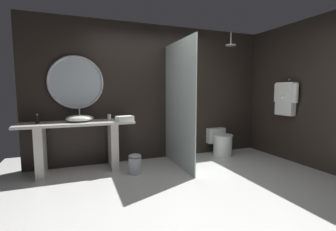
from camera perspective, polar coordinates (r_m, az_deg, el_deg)
ground_plane at (r=3.26m, az=8.79°, el=-18.49°), size 5.76×5.76×0.00m
back_wall_panel at (r=4.71m, az=-2.58°, el=5.46°), size 4.80×0.10×2.60m
side_wall_right at (r=5.08m, az=28.18°, el=4.80°), size 0.10×2.47×2.60m
vanity_counter at (r=4.19m, az=-20.81°, el=-5.68°), size 1.80×0.56×0.84m
vessel_sink at (r=4.15m, az=-20.55°, el=-0.63°), size 0.44×0.36×0.21m
tumbler_cup at (r=4.19m, az=-13.99°, el=-0.41°), size 0.06×0.06×0.11m
soap_dispenser at (r=4.20m, az=-29.02°, el=-0.79°), size 0.05×0.05×0.15m
round_wall_mirror at (r=4.38m, az=-21.31°, el=7.46°), size 0.92×0.04×0.92m
shower_glass_panel at (r=4.13m, az=2.66°, el=2.58°), size 0.02×1.28×2.20m
rain_shower_head at (r=5.01m, az=14.91°, el=16.29°), size 0.21×0.21×0.28m
hanging_bathrobe at (r=5.02m, az=26.49°, el=3.89°), size 0.20×0.53×0.69m
toilet at (r=5.11m, az=12.71°, el=-6.40°), size 0.40×0.56×0.54m
waste_bin at (r=3.95m, az=-7.97°, el=-11.44°), size 0.21×0.21×0.33m
folded_hand_towel at (r=4.03m, az=-10.43°, el=-0.74°), size 0.31×0.24×0.09m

